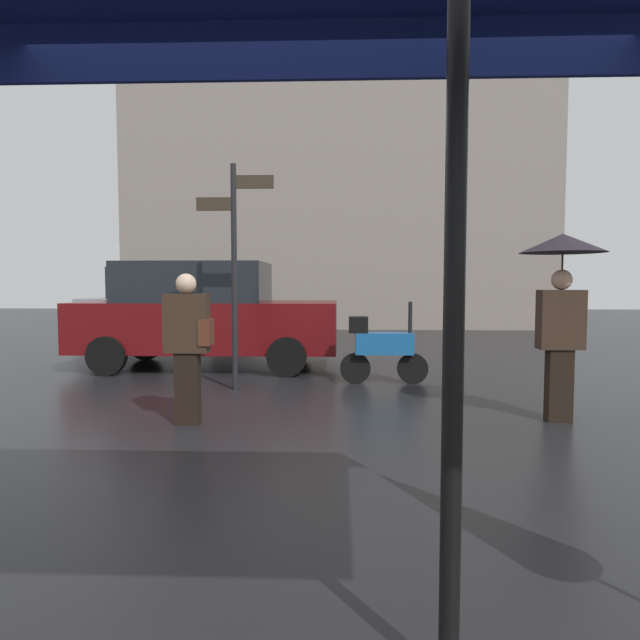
{
  "coord_description": "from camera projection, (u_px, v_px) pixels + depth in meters",
  "views": [
    {
      "loc": [
        0.07,
        -2.93,
        1.5
      ],
      "look_at": [
        -0.26,
        5.91,
        0.92
      ],
      "focal_mm": 30.93,
      "sensor_mm": 36.0,
      "label": 1
    }
  ],
  "objects": [
    {
      "name": "parked_scooter",
      "position": [
        381.0,
        347.0,
        8.25
      ],
      "size": [
        1.32,
        0.32,
        1.23
      ],
      "rotation": [
        0.0,
        0.0,
        0.07
      ],
      "color": "black",
      "rests_on": "ground"
    },
    {
      "name": "pedestrian_with_bag",
      "position": [
        188.0,
        339.0,
        5.84
      ],
      "size": [
        0.5,
        0.24,
        1.61
      ],
      "rotation": [
        0.0,
        0.0,
        2.24
      ],
      "color": "black",
      "rests_on": "ground"
    },
    {
      "name": "parked_car_left",
      "position": [
        173.0,
        305.0,
        13.86
      ],
      "size": [
        4.4,
        2.0,
        1.91
      ],
      "rotation": [
        0.0,
        0.0,
        -0.27
      ],
      "color": "gray",
      "rests_on": "ground"
    },
    {
      "name": "pedestrian_with_umbrella",
      "position": [
        562.0,
        281.0,
        5.92
      ],
      "size": [
        0.9,
        0.9,
        2.04
      ],
      "rotation": [
        0.0,
        0.0,
        6.22
      ],
      "color": "black",
      "rests_on": "ground"
    },
    {
      "name": "ground_plane",
      "position": [
        327.0,
        557.0,
        3.02
      ],
      "size": [
        60.0,
        60.0,
        0.0
      ],
      "primitive_type": "plane",
      "color": "black"
    },
    {
      "name": "building_block",
      "position": [
        339.0,
        114.0,
        18.94
      ],
      "size": [
        14.4,
        2.84,
        14.65
      ],
      "primitive_type": "cube",
      "color": "gray",
      "rests_on": "ground"
    },
    {
      "name": "street_signpost",
      "position": [
        234.0,
        255.0,
        7.69
      ],
      "size": [
        1.08,
        0.08,
        3.16
      ],
      "color": "black",
      "rests_on": "ground"
    },
    {
      "name": "parked_car_right",
      "position": [
        205.0,
        314.0,
        9.84
      ],
      "size": [
        4.56,
        2.02,
        1.88
      ],
      "rotation": [
        0.0,
        0.0,
        3.18
      ],
      "color": "#590C0F",
      "rests_on": "ground"
    }
  ]
}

